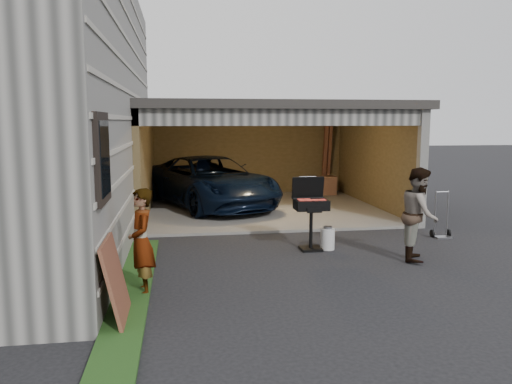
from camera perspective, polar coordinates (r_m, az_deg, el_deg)
ground at (r=7.59m, az=3.55°, el=-10.66°), size 80.00×80.00×0.00m
groundcover_strip at (r=6.52m, az=-14.71°, el=-13.87°), size 0.50×8.00×0.06m
garage at (r=14.02m, az=0.73°, el=5.77°), size 6.80×6.30×2.90m
minivan at (r=14.05m, az=-5.30°, el=0.96°), size 4.05×5.54×1.40m
woman at (r=7.21m, az=-12.95°, el=-5.61°), size 0.47×0.62×1.52m
man at (r=9.22m, az=18.15°, el=-2.41°), size 0.90×0.99×1.65m
bbq_grill at (r=9.52m, az=6.28°, el=-1.74°), size 0.62×0.54×1.38m
propane_tank at (r=9.69m, az=8.18°, el=-5.34°), size 0.30×0.30×0.41m
plywood_panel at (r=6.36m, az=-15.70°, el=-9.83°), size 0.26×0.94×1.03m
hand_truck at (r=11.26m, az=20.45°, el=-3.94°), size 0.41×0.30×0.99m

